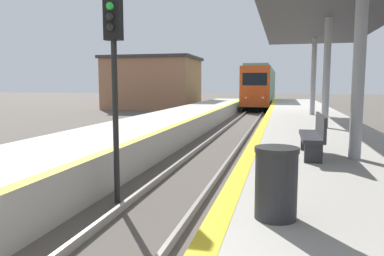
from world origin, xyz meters
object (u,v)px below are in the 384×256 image
signal_near (114,60)px  trash_bin (276,183)px  train (261,87)px  bench (314,134)px

signal_near → trash_bin: bearing=-40.1°
train → signal_near: bearing=-91.6°
bench → trash_bin: bearing=-100.3°
trash_bin → bench: 4.17m
train → trash_bin: (2.30, -39.05, -0.84)m
signal_near → bench: 4.56m
train → trash_bin: 39.12m
bench → signal_near: bearing=-162.4°
signal_near → train: bearing=88.4°
train → signal_near: (-1.03, -36.24, 0.80)m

